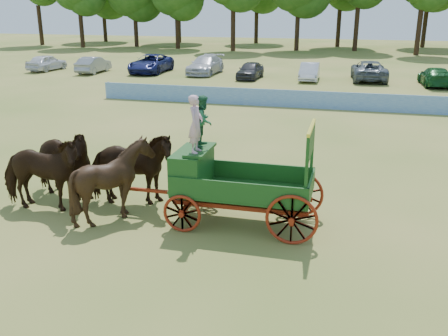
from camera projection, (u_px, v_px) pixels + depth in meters
The scene contains 8 objects.
ground at pixel (268, 239), 13.39m from camera, with size 160.00×160.00×0.00m, color #A28B49.
horse_lead_left at pixel (40, 174), 14.93m from camera, with size 1.27×2.79×2.35m, color #321D0D.
horse_lead_right at pixel (61, 163), 15.94m from camera, with size 1.27×2.79×2.35m, color #321D0D.
horse_wheel_left at pixel (114, 180), 14.35m from camera, with size 1.90×2.14×2.36m, color #321D0D.
horse_wheel_right at pixel (130, 169), 15.37m from camera, with size 1.27×2.79×2.35m, color #321D0D.
farm_dray at pixel (218, 169), 14.04m from camera, with size 6.00×2.00×3.73m.
sponsor_banner at pixel (302, 99), 30.01m from camera, with size 26.00×0.08×1.05m, color #215CB3.
parked_cars at pixel (255, 68), 42.36m from camera, with size 41.02×7.19×1.63m.
Camera 1 is at (1.88, -12.02, 6.04)m, focal length 40.00 mm.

